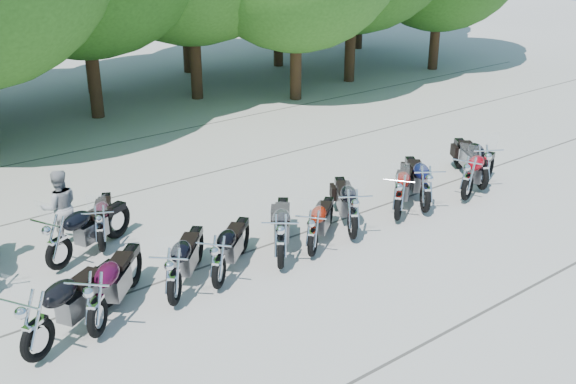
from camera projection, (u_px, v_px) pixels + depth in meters
ground at (333, 264)px, 13.71m from camera, size 90.00×90.00×0.00m
motorcycle_0 at (35, 324)px, 10.44m from camera, size 2.58×1.95×1.43m
motorcycle_1 at (96, 303)px, 11.07m from camera, size 2.22×2.26×1.37m
motorcycle_2 at (174, 275)px, 11.98m from camera, size 2.09×2.14×1.29m
motorcycle_3 at (218, 261)px, 12.53m from camera, size 2.12×1.94×1.25m
motorcycle_4 at (281, 240)px, 13.22m from camera, size 2.04×2.30×1.34m
motorcycle_5 at (313, 232)px, 13.73m from camera, size 2.05×1.79×1.18m
motorcycle_6 at (353, 213)px, 14.43m from camera, size 1.87×2.36×1.33m
motorcycle_7 at (399, 196)px, 15.32m from camera, size 2.26×1.93×1.30m
motorcycle_8 at (426, 188)px, 15.71m from camera, size 1.98×2.37×1.35m
motorcycle_9 at (468, 177)px, 16.38m from camera, size 2.45×1.50×1.33m
motorcycle_10 at (483, 166)px, 17.01m from camera, size 1.96×2.48×1.39m
motorcycle_12 at (57, 241)px, 13.17m from camera, size 2.47×1.70×1.35m
motorcycle_13 at (101, 228)px, 13.92m from camera, size 1.55×2.16×1.19m
rider_1 at (60, 207)px, 14.30m from camera, size 0.91×0.76×1.67m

